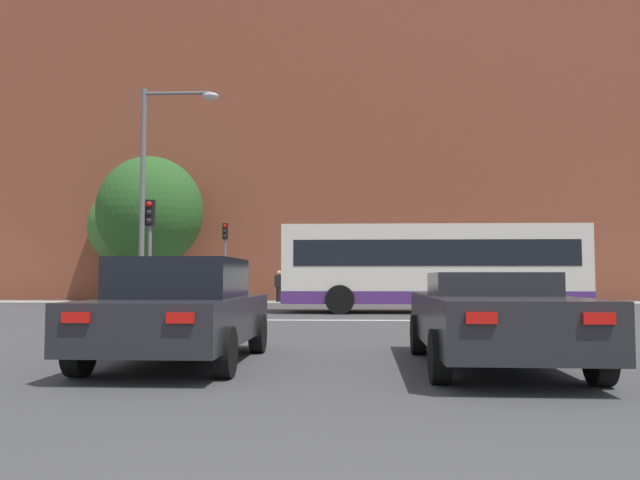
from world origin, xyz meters
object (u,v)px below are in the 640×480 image
object	(u,v)px
car_roadster_right	(493,317)
car_saloon_left	(181,310)
traffic_light_far_left	(225,249)
street_lamp_junction	(157,176)
bus_crossing_lead	(431,266)
traffic_light_near_left	(150,238)
pedestrian_waiting	(279,284)
pedestrian_walking_east	(525,284)

from	to	relation	value
car_roadster_right	car_saloon_left	bearing A→B (deg)	178.63
traffic_light_far_left	street_lamp_junction	size ratio (longest dim) A/B	0.57
bus_crossing_lead	traffic_light_near_left	size ratio (longest dim) A/B	2.91
traffic_light_far_left	pedestrian_waiting	xyz separation A→B (m)	(2.69, 0.54, -1.76)
traffic_light_far_left	street_lamp_junction	xyz separation A→B (m)	(0.34, -12.62, 1.66)
car_saloon_left	traffic_light_far_left	distance (m)	22.65
traffic_light_near_left	street_lamp_junction	xyz separation A→B (m)	(0.23, -0.15, 1.89)
street_lamp_junction	car_roadster_right	bearing A→B (deg)	-51.52
street_lamp_junction	pedestrian_walking_east	size ratio (longest dim) A/B	4.41
traffic_light_near_left	pedestrian_waiting	bearing A→B (deg)	78.81
bus_crossing_lead	pedestrian_walking_east	distance (m)	10.39
car_saloon_left	traffic_light_far_left	size ratio (longest dim) A/B	1.08
car_roadster_right	street_lamp_junction	size ratio (longest dim) A/B	0.66
car_saloon_left	pedestrian_walking_east	size ratio (longest dim) A/B	2.69
pedestrian_walking_east	bus_crossing_lead	bearing A→B (deg)	49.06
traffic_light_near_left	traffic_light_far_left	distance (m)	12.48
car_roadster_right	traffic_light_far_left	xyz separation A→B (m)	(-8.18, 22.48, 2.01)
car_roadster_right	traffic_light_far_left	size ratio (longest dim) A/B	1.17
pedestrian_waiting	car_saloon_left	bearing A→B (deg)	-62.03
car_roadster_right	traffic_light_far_left	bearing A→B (deg)	111.53
bus_crossing_lead	pedestrian_walking_east	bearing A→B (deg)	146.27
bus_crossing_lead	traffic_light_far_left	size ratio (longest dim) A/B	2.64
traffic_light_far_left	pedestrian_walking_east	world-z (taller)	traffic_light_far_left
bus_crossing_lead	pedestrian_waiting	size ratio (longest dim) A/B	6.52
traffic_light_far_left	pedestrian_waiting	bearing A→B (deg)	11.40
traffic_light_far_left	pedestrian_waiting	size ratio (longest dim) A/B	2.47
bus_crossing_lead	pedestrian_waiting	xyz separation A→B (m)	(-6.51, 9.30, -0.72)
traffic_light_far_left	pedestrian_walking_east	bearing A→B (deg)	-0.52
traffic_light_near_left	pedestrian_walking_east	xyz separation A→B (m)	(14.84, 12.34, -1.54)
street_lamp_junction	pedestrian_waiting	distance (m)	13.80
car_saloon_left	pedestrian_walking_east	world-z (taller)	pedestrian_walking_east
car_roadster_right	bus_crossing_lead	distance (m)	13.80
pedestrian_waiting	pedestrian_walking_east	xyz separation A→B (m)	(12.26, -0.68, -0.01)
bus_crossing_lead	pedestrian_walking_east	size ratio (longest dim) A/B	6.59
car_roadster_right	traffic_light_near_left	xyz separation A→B (m)	(-8.07, 10.01, 1.78)
street_lamp_junction	pedestrian_waiting	xyz separation A→B (m)	(2.35, 13.16, -3.42)
traffic_light_near_left	bus_crossing_lead	bearing A→B (deg)	22.26
traffic_light_near_left	pedestrian_waiting	world-z (taller)	traffic_light_near_left
bus_crossing_lead	pedestrian_walking_east	xyz separation A→B (m)	(5.76, 8.62, -0.73)
car_roadster_right	traffic_light_near_left	world-z (taller)	traffic_light_near_left
bus_crossing_lead	pedestrian_waiting	world-z (taller)	bus_crossing_lead
pedestrian_walking_east	traffic_light_near_left	bearing A→B (deg)	32.54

